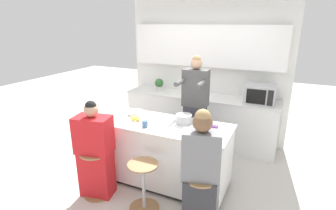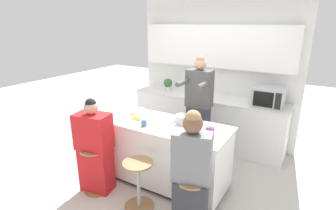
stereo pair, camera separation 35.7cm
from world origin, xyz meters
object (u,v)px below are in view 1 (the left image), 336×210
object	(u,v)px
person_wrapped_blanket	(95,153)
coffee_cup_near	(145,124)
bar_stool_rightmost	(200,199)
microwave	(260,94)
person_cooking	(195,112)
banana_bunch	(136,119)
fruit_bowl	(136,113)
person_seated_near	(200,176)
potted_plant	(159,84)
cooking_pot	(184,119)
kitchen_island	(166,153)
juice_carton	(214,131)
bar_stool_center	(144,185)
bar_stool_leftmost	(96,172)

from	to	relation	value
person_wrapped_blanket	coffee_cup_near	world-z (taller)	person_wrapped_blanket
bar_stool_rightmost	microwave	xyz separation A→B (m)	(0.34, 2.09, 0.74)
person_cooking	banana_bunch	bearing A→B (deg)	-129.61
coffee_cup_near	banana_bunch	distance (m)	0.28
fruit_bowl	person_cooking	bearing A→B (deg)	36.82
person_wrapped_blanket	person_seated_near	bearing A→B (deg)	-10.70
bar_stool_rightmost	person_seated_near	bearing A→B (deg)	-99.22
person_cooking	fruit_bowl	xyz separation A→B (m)	(-0.75, -0.56, 0.06)
banana_bunch	potted_plant	bearing A→B (deg)	104.68
cooking_pot	coffee_cup_near	distance (m)	0.54
kitchen_island	microwave	bearing A→B (deg)	54.46
fruit_bowl	juice_carton	size ratio (longest dim) A/B	1.26
kitchen_island	coffee_cup_near	distance (m)	0.58
cooking_pot	microwave	bearing A→B (deg)	58.36
cooking_pot	coffee_cup_near	bearing A→B (deg)	-142.09
bar_stool_center	coffee_cup_near	world-z (taller)	coffee_cup_near
person_seated_near	banana_bunch	xyz separation A→B (m)	(-1.16, 0.58, 0.28)
person_seated_near	microwave	distance (m)	2.18
person_wrapped_blanket	coffee_cup_near	size ratio (longest dim) A/B	12.24
person_wrapped_blanket	cooking_pot	xyz separation A→B (m)	(0.94, 0.75, 0.36)
kitchen_island	person_seated_near	world-z (taller)	person_seated_near
bar_stool_center	microwave	xyz separation A→B (m)	(1.06, 2.11, 0.74)
person_seated_near	microwave	world-z (taller)	person_seated_near
bar_stool_leftmost	bar_stool_rightmost	bearing A→B (deg)	1.45
microwave	person_wrapped_blanket	bearing A→B (deg)	-130.07
bar_stool_leftmost	juice_carton	size ratio (longest dim) A/B	3.61
kitchen_island	fruit_bowl	xyz separation A→B (m)	(-0.58, 0.15, 0.48)
bar_stool_leftmost	person_seated_near	distance (m)	1.46
person_seated_near	fruit_bowl	xyz separation A→B (m)	(-1.29, 0.79, 0.29)
person_cooking	fruit_bowl	size ratio (longest dim) A/B	8.00
bar_stool_rightmost	person_seated_near	size ratio (longest dim) A/B	0.45
person_cooking	person_wrapped_blanket	bearing A→B (deg)	-124.57
bar_stool_rightmost	coffee_cup_near	bearing A→B (deg)	156.31
person_cooking	person_wrapped_blanket	distance (m)	1.64
person_seated_near	kitchen_island	bearing A→B (deg)	123.21
coffee_cup_near	juice_carton	bearing A→B (deg)	3.72
person_wrapped_blanket	fruit_bowl	distance (m)	0.86
fruit_bowl	person_seated_near	bearing A→B (deg)	-31.45
banana_bunch	bar_stool_rightmost	bearing A→B (deg)	-25.56
bar_stool_leftmost	coffee_cup_near	bearing A→B (deg)	40.65
bar_stool_rightmost	microwave	bearing A→B (deg)	80.82
bar_stool_rightmost	potted_plant	bearing A→B (deg)	126.53
bar_stool_rightmost	person_wrapped_blanket	xyz separation A→B (m)	(-1.44, -0.02, 0.27)
bar_stool_rightmost	juice_carton	distance (m)	0.80
kitchen_island	juice_carton	distance (m)	0.90
fruit_bowl	potted_plant	size ratio (longest dim) A/B	0.89
kitchen_island	cooking_pot	distance (m)	0.57
bar_stool_center	fruit_bowl	world-z (taller)	fruit_bowl
bar_stool_rightmost	bar_stool_leftmost	bearing A→B (deg)	-178.55
coffee_cup_near	bar_stool_center	bearing A→B (deg)	-64.43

